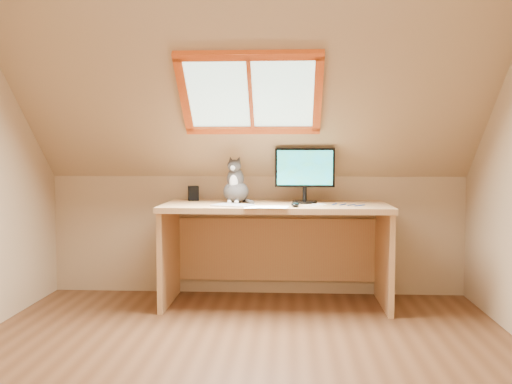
{
  "coord_description": "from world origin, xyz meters",
  "views": [
    {
      "loc": [
        0.27,
        -3.07,
        1.2
      ],
      "look_at": [
        0.04,
        1.0,
        0.92
      ],
      "focal_mm": 40.0,
      "sensor_mm": 36.0,
      "label": 1
    }
  ],
  "objects": [
    {
      "name": "cables",
      "position": [
        0.62,
        1.26,
        0.81
      ],
      "size": [
        0.51,
        0.26,
        0.01
      ],
      "color": "silver",
      "rests_on": "desk"
    },
    {
      "name": "monitor",
      "position": [
        0.4,
        1.45,
        1.05
      ],
      "size": [
        0.47,
        0.2,
        0.44
      ],
      "color": "black",
      "rests_on": "desk"
    },
    {
      "name": "room_shell",
      "position": [
        0.0,
        -0.09,
        1.43
      ],
      "size": [
        3.52,
        3.52,
        2.41
      ],
      "color": "tan",
      "rests_on": "ground"
    },
    {
      "name": "desk_speaker",
      "position": [
        -0.52,
        1.63,
        0.86
      ],
      "size": [
        0.1,
        0.1,
        0.12
      ],
      "primitive_type": "cube",
      "rotation": [
        0.0,
        0.0,
        0.26
      ],
      "color": "black",
      "rests_on": "desk"
    },
    {
      "name": "desk",
      "position": [
        0.17,
        1.45,
        0.57
      ],
      "size": [
        1.76,
        0.77,
        0.8
      ],
      "color": "tan",
      "rests_on": "ground"
    },
    {
      "name": "mouse",
      "position": [
        0.32,
        1.12,
        0.82
      ],
      "size": [
        0.08,
        0.11,
        0.03
      ],
      "primitive_type": "ellipsoid",
      "rotation": [
        0.0,
        0.0,
        -0.17
      ],
      "color": "black",
      "rests_on": "desk"
    },
    {
      "name": "papers",
      "position": [
        0.17,
        1.12,
        0.8
      ],
      "size": [
        0.33,
        0.27,
        0.0
      ],
      "color": "white",
      "rests_on": "desk"
    },
    {
      "name": "graphics_tablet",
      "position": [
        -0.14,
        1.16,
        0.81
      ],
      "size": [
        0.33,
        0.28,
        0.01
      ],
      "primitive_type": "cube",
      "rotation": [
        0.0,
        0.0,
        -0.36
      ],
      "color": "#B2B2B7",
      "rests_on": "desk"
    },
    {
      "name": "cat",
      "position": [
        -0.15,
        1.44,
        0.94
      ],
      "size": [
        0.24,
        0.27,
        0.38
      ],
      "color": "#423E3B",
      "rests_on": "desk"
    },
    {
      "name": "ground",
      "position": [
        0.0,
        0.0,
        0.0
      ],
      "size": [
        3.5,
        3.5,
        0.0
      ],
      "primitive_type": "plane",
      "color": "brown",
      "rests_on": "ground"
    }
  ]
}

